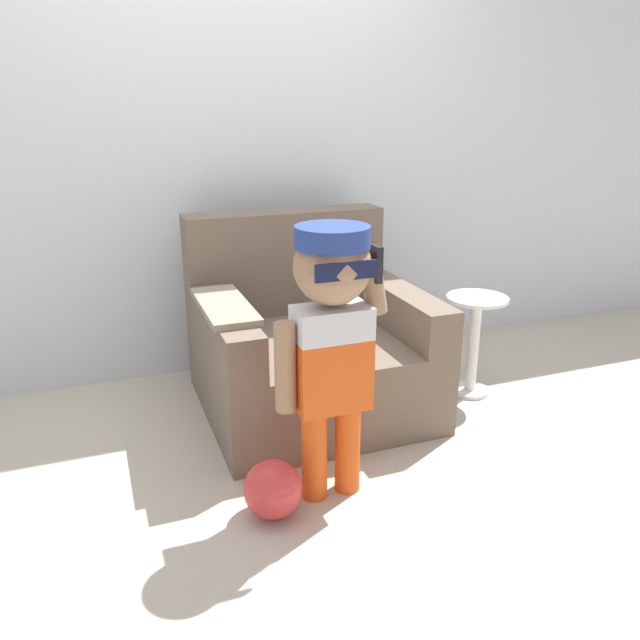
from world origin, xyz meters
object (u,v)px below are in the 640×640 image
(person_child, at_px, (331,324))
(side_table, at_px, (474,336))
(armchair, at_px, (306,344))
(toy_ball, at_px, (273,489))

(person_child, distance_m, side_table, 1.23)
(armchair, relative_size, toy_ball, 4.86)
(person_child, distance_m, toy_ball, 0.65)
(person_child, relative_size, toy_ball, 4.84)
(armchair, xyz_separation_m, toy_ball, (-0.43, -0.84, -0.21))
(toy_ball, bearing_deg, person_child, 13.07)
(armchair, bearing_deg, toy_ball, -116.95)
(person_child, bearing_deg, armchair, 77.21)
(person_child, xyz_separation_m, toy_ball, (-0.25, -0.06, -0.59))
(side_table, bearing_deg, toy_ball, -153.53)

